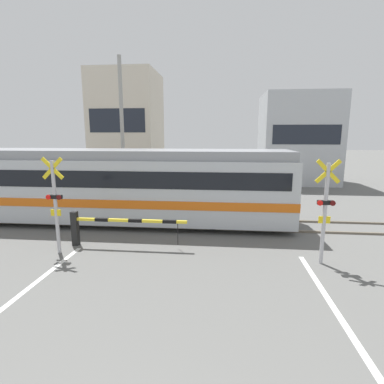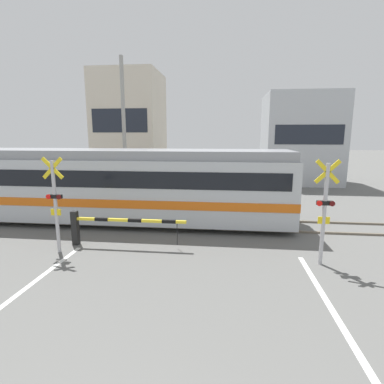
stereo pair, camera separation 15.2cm
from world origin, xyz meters
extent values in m
cube|color=#6B6051|center=(0.00, 10.77, 0.04)|extent=(50.00, 0.10, 0.08)
cube|color=#6B6051|center=(0.00, 12.20, 0.04)|extent=(50.00, 0.10, 0.08)
cube|color=#B7BCC1|center=(-4.31, 11.49, 1.48)|extent=(16.38, 2.78, 2.50)
cube|color=gray|center=(-4.31, 11.49, 2.90)|extent=(16.22, 2.44, 0.36)
cube|color=orange|center=(-4.31, 11.49, 1.10)|extent=(16.40, 2.83, 0.32)
cube|color=black|center=(-4.31, 11.49, 2.04)|extent=(15.73, 2.82, 0.64)
cylinder|color=black|center=(-9.39, 12.20, 0.38)|extent=(0.76, 0.12, 0.76)
cylinder|color=black|center=(0.77, 10.77, 0.38)|extent=(0.76, 0.12, 0.76)
cylinder|color=black|center=(0.77, 12.20, 0.38)|extent=(0.76, 0.12, 0.76)
cube|color=black|center=(-3.80, 8.64, 0.58)|extent=(0.20, 0.20, 1.17)
cube|color=yellow|center=(-1.90, 8.64, 0.91)|extent=(3.79, 0.09, 0.09)
cube|color=black|center=(-2.85, 8.64, 0.91)|extent=(0.46, 0.10, 0.10)
cube|color=black|center=(-1.71, 8.64, 0.91)|extent=(0.46, 0.10, 0.10)
cube|color=black|center=(-0.57, 8.64, 0.91)|extent=(0.46, 0.10, 0.10)
cylinder|color=black|center=(-0.30, 8.64, 0.50)|extent=(0.02, 0.02, 0.73)
cube|color=black|center=(3.80, 14.22, 0.58)|extent=(0.20, 0.20, 1.17)
cube|color=yellow|center=(1.90, 14.22, 0.91)|extent=(3.79, 0.09, 0.09)
cube|color=black|center=(2.85, 14.22, 0.91)|extent=(0.46, 0.10, 0.10)
cube|color=black|center=(1.71, 14.22, 0.91)|extent=(0.46, 0.10, 0.10)
cube|color=black|center=(0.57, 14.22, 0.91)|extent=(0.46, 0.10, 0.10)
cylinder|color=black|center=(0.30, 14.22, 0.50)|extent=(0.02, 0.02, 0.73)
cylinder|color=#B2B2B7|center=(-4.00, 7.93, 1.46)|extent=(0.11, 0.11, 2.92)
cube|color=yellow|center=(-4.00, 7.93, 2.69)|extent=(0.68, 0.04, 0.68)
cube|color=yellow|center=(-4.00, 7.93, 2.69)|extent=(0.68, 0.04, 0.68)
cube|color=black|center=(-4.00, 7.93, 1.81)|extent=(0.44, 0.12, 0.12)
cylinder|color=red|center=(-4.17, 7.86, 1.81)|extent=(0.15, 0.03, 0.15)
cylinder|color=#4C0C0C|center=(-3.83, 7.86, 1.81)|extent=(0.15, 0.03, 0.15)
cube|color=yellow|center=(-4.00, 7.91, 1.31)|extent=(0.32, 0.03, 0.20)
cylinder|color=#B2B2B7|center=(4.00, 7.93, 1.46)|extent=(0.11, 0.11, 2.92)
cube|color=yellow|center=(4.00, 7.93, 2.69)|extent=(0.68, 0.04, 0.68)
cube|color=yellow|center=(4.00, 7.93, 2.69)|extent=(0.68, 0.04, 0.68)
cube|color=black|center=(4.00, 7.93, 1.81)|extent=(0.44, 0.12, 0.12)
cylinder|color=red|center=(3.83, 7.86, 1.81)|extent=(0.15, 0.03, 0.15)
cylinder|color=#4C0C0C|center=(4.17, 7.86, 1.81)|extent=(0.15, 0.03, 0.15)
cube|color=yellow|center=(4.00, 7.91, 1.31)|extent=(0.32, 0.03, 0.20)
cube|color=beige|center=(-6.65, 23.85, 4.31)|extent=(5.01, 5.10, 8.62)
cube|color=#1E232D|center=(-6.65, 21.29, 4.74)|extent=(4.21, 0.03, 1.72)
cube|color=#B2B7BC|center=(6.91, 23.85, 3.38)|extent=(5.52, 5.10, 6.76)
cube|color=#1E232D|center=(6.91, 21.29, 3.72)|extent=(4.64, 0.03, 1.35)
cylinder|color=gray|center=(-4.75, 16.72, 4.04)|extent=(0.22, 0.22, 8.08)
camera|label=1|loc=(1.09, -0.58, 3.66)|focal=28.00mm
camera|label=2|loc=(1.24, -0.56, 3.66)|focal=28.00mm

